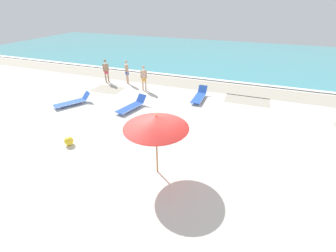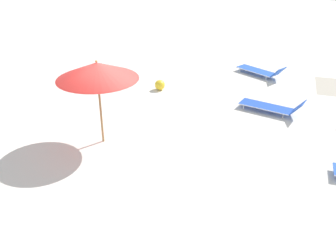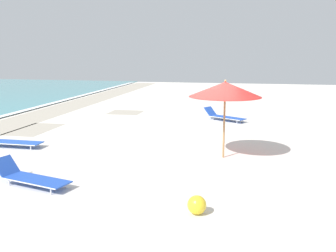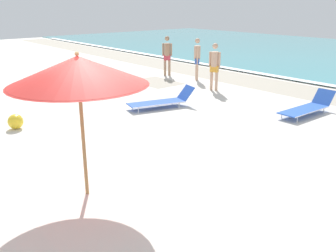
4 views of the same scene
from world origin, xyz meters
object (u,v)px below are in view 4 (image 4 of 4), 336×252
beachgoer_wading_adult (167,53)px  sun_lounger_near_water_right (308,107)px  sun_lounger_near_water_left (162,101)px  beach_umbrella (78,71)px  beachgoer_strolling_adult (197,57)px  beach_ball (16,122)px  beachgoer_shoreline_child (215,64)px  sun_lounger_under_umbrella (86,85)px

beachgoer_wading_adult → sun_lounger_near_water_right: bearing=131.8°
sun_lounger_near_water_left → sun_lounger_near_water_right: (3.38, 2.85, -0.00)m
beach_umbrella → sun_lounger_near_water_left: size_ratio=1.11×
beachgoer_wading_adult → beachgoer_strolling_adult: 1.65m
beachgoer_wading_adult → beach_ball: (3.28, -7.94, -0.80)m
beachgoer_strolling_adult → beachgoer_shoreline_child: bearing=13.9°
beach_umbrella → sun_lounger_near_water_left: 6.12m
beach_umbrella → beachgoer_strolling_adult: beach_umbrella is taller
sun_lounger_near_water_left → beach_ball: size_ratio=5.60×
sun_lounger_near_water_right → sun_lounger_near_water_left: bearing=-139.2°
beach_ball → sun_lounger_under_umbrella: bearing=128.5°
beach_umbrella → beach_ball: beach_umbrella is taller
beach_umbrella → sun_lounger_under_umbrella: beach_umbrella is taller
beach_umbrella → beachgoer_strolling_adult: bearing=125.4°
sun_lounger_under_umbrella → beachgoer_shoreline_child: beachgoer_shoreline_child is taller
beachgoer_shoreline_child → beachgoer_strolling_adult: size_ratio=1.00×
beachgoer_strolling_adult → sun_lounger_near_water_right: bearing=29.1°
beachgoer_wading_adult → sun_lounger_near_water_left: bearing=96.3°
beach_umbrella → beachgoer_strolling_adult: size_ratio=1.40×
beachgoer_wading_adult → beachgoer_shoreline_child: bearing=128.2°
sun_lounger_under_umbrella → beachgoer_strolling_adult: (1.20, 4.64, 0.78)m
sun_lounger_near_water_right → beachgoer_wading_adult: bearing=174.7°
sun_lounger_near_water_right → beachgoer_strolling_adult: (-5.88, 1.08, 0.78)m
beachgoer_wading_adult → beachgoer_strolling_adult: size_ratio=1.00×
sun_lounger_near_water_left → beachgoer_wading_adult: size_ratio=1.26×
sun_lounger_near_water_left → beachgoer_shoreline_child: bearing=116.9°
beachgoer_strolling_adult → beach_ball: size_ratio=4.45×
sun_lounger_under_umbrella → beachgoer_shoreline_child: (3.05, 3.76, 0.78)m
sun_lounger_near_water_right → beachgoer_shoreline_child: beachgoer_shoreline_child is taller
beach_umbrella → sun_lounger_near_water_left: (-3.55, 4.58, -1.94)m
sun_lounger_under_umbrella → beachgoer_strolling_adult: 4.86m
beach_umbrella → beachgoer_wading_adult: size_ratio=1.40×
beachgoer_shoreline_child → beach_ball: beachgoer_shoreline_child is taller
beach_umbrella → sun_lounger_near_water_right: 7.69m
beachgoer_wading_adult → beach_ball: 8.63m
sun_lounger_near_water_right → beach_ball: sun_lounger_near_water_right is taller
beachgoer_wading_adult → beachgoer_shoreline_child: (3.47, -0.58, 0.00)m
beachgoer_strolling_adult → sun_lounger_near_water_left: bearing=-18.1°
beach_umbrella → beachgoer_shoreline_child: (-4.21, 7.63, -1.16)m
beach_umbrella → sun_lounger_near_water_right: (-0.18, 7.43, -1.94)m
beach_umbrella → sun_lounger_near_water_right: beach_umbrella is taller
sun_lounger_under_umbrella → sun_lounger_near_water_left: sun_lounger_near_water_left is taller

